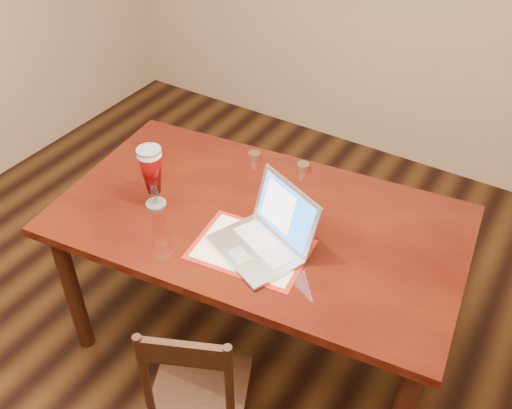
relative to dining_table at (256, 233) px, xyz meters
The scene contains 4 objects.
ground 0.89m from the dining_table, 103.76° to the right, with size 5.00×5.00×0.00m, color black.
room_shell 1.13m from the dining_table, 103.76° to the right, with size 4.51×5.01×2.71m.
dining_table is the anchor object (origin of this frame).
dining_chair 0.73m from the dining_table, 79.12° to the right, with size 0.50×0.49×0.90m.
Camera 1 is at (1.12, -1.13, 2.46)m, focal length 40.00 mm.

